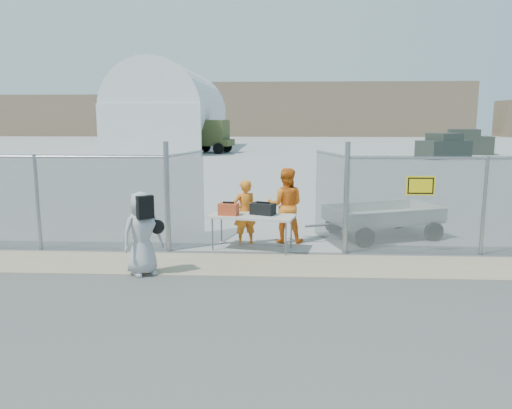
# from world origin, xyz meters

# --- Properties ---
(ground) EXTENTS (160.00, 160.00, 0.00)m
(ground) POSITION_xyz_m (0.00, 0.00, 0.00)
(ground) COLOR #3F3E3E
(tarmac_inside) EXTENTS (160.00, 80.00, 0.01)m
(tarmac_inside) POSITION_xyz_m (0.00, 42.00, 0.01)
(tarmac_inside) COLOR #9B9B99
(tarmac_inside) RESTS_ON ground
(dirt_strip) EXTENTS (44.00, 1.60, 0.01)m
(dirt_strip) POSITION_xyz_m (0.00, 1.00, 0.01)
(dirt_strip) COLOR tan
(dirt_strip) RESTS_ON ground
(distant_hills) EXTENTS (140.00, 6.00, 9.00)m
(distant_hills) POSITION_xyz_m (5.00, 78.00, 4.50)
(distant_hills) COLOR #7F684F
(distant_hills) RESTS_ON ground
(chain_link_fence) EXTENTS (40.00, 0.20, 2.20)m
(chain_link_fence) POSITION_xyz_m (0.00, 2.00, 1.10)
(chain_link_fence) COLOR gray
(chain_link_fence) RESTS_ON ground
(quonset_hangar) EXTENTS (9.00, 18.00, 8.00)m
(quonset_hangar) POSITION_xyz_m (-10.00, 40.00, 4.00)
(quonset_hangar) COLOR white
(quonset_hangar) RESTS_ON ground
(folding_table) EXTENTS (2.05, 1.18, 0.82)m
(folding_table) POSITION_xyz_m (-0.10, 2.21, 0.41)
(folding_table) COLOR beige
(folding_table) RESTS_ON ground
(orange_bag) EXTENTS (0.48, 0.36, 0.27)m
(orange_bag) POSITION_xyz_m (-0.64, 2.20, 0.95)
(orange_bag) COLOR #D44A24
(orange_bag) RESTS_ON folding_table
(black_duffel) EXTENTS (0.62, 0.50, 0.26)m
(black_duffel) POSITION_xyz_m (0.14, 2.30, 0.95)
(black_duffel) COLOR black
(black_duffel) RESTS_ON folding_table
(security_worker_left) EXTENTS (0.67, 0.57, 1.57)m
(security_worker_left) POSITION_xyz_m (-0.31, 2.71, 0.78)
(security_worker_left) COLOR orange
(security_worker_left) RESTS_ON ground
(security_worker_right) EXTENTS (0.93, 0.74, 1.83)m
(security_worker_right) POSITION_xyz_m (0.67, 2.98, 0.91)
(security_worker_right) COLOR orange
(security_worker_right) RESTS_ON ground
(visitor) EXTENTS (0.95, 0.90, 1.63)m
(visitor) POSITION_xyz_m (-2.11, 0.27, 0.81)
(visitor) COLOR #A6A6A9
(visitor) RESTS_ON ground
(utility_trailer) EXTENTS (3.97, 2.99, 0.86)m
(utility_trailer) POSITION_xyz_m (3.16, 3.62, 0.43)
(utility_trailer) COLOR beige
(utility_trailer) RESTS_ON ground
(military_truck) EXTENTS (6.37, 3.38, 2.88)m
(military_truck) POSITION_xyz_m (-6.71, 35.29, 1.44)
(military_truck) COLOR #454F25
(military_truck) RESTS_ON ground
(parked_vehicle_near) EXTENTS (4.51, 3.72, 1.87)m
(parked_vehicle_near) POSITION_xyz_m (12.93, 29.65, 0.93)
(parked_vehicle_near) COLOR #30372E
(parked_vehicle_near) RESTS_ON ground
(parked_vehicle_mid) EXTENTS (4.91, 2.98, 2.07)m
(parked_vehicle_mid) POSITION_xyz_m (16.05, 34.41, 1.04)
(parked_vehicle_mid) COLOR #30372E
(parked_vehicle_mid) RESTS_ON ground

